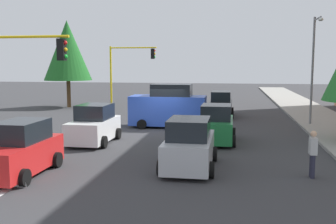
% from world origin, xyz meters
% --- Properties ---
extents(ground_plane, '(120.00, 120.00, 0.00)m').
position_xyz_m(ground_plane, '(0.00, 0.00, 0.00)').
color(ground_plane, '#353538').
extents(sidewalk_kerb, '(80.00, 4.00, 0.15)m').
position_xyz_m(sidewalk_kerb, '(-5.00, 10.50, 0.07)').
color(sidewalk_kerb, gray).
rests_on(sidewalk_kerb, ground).
extents(lane_arrow_near, '(2.40, 1.10, 1.10)m').
position_xyz_m(lane_arrow_near, '(11.51, -3.00, 0.01)').
color(lane_arrow_near, silver).
rests_on(lane_arrow_near, ground).
extents(traffic_signal_near_right, '(0.36, 4.59, 5.40)m').
position_xyz_m(traffic_signal_near_right, '(6.00, -5.65, 3.83)').
color(traffic_signal_near_right, yellow).
rests_on(traffic_signal_near_right, ground).
extents(traffic_signal_far_right, '(0.36, 4.59, 5.72)m').
position_xyz_m(traffic_signal_far_right, '(-14.00, -5.70, 4.05)').
color(traffic_signal_far_right, yellow).
rests_on(traffic_signal_far_right, ground).
extents(street_lamp_curbside, '(2.15, 0.28, 7.00)m').
position_xyz_m(street_lamp_curbside, '(-3.61, 9.20, 4.35)').
color(street_lamp_curbside, slate).
rests_on(street_lamp_curbside, ground).
extents(tree_opposite_side, '(4.38, 4.38, 8.02)m').
position_xyz_m(tree_opposite_side, '(-12.00, -11.00, 5.27)').
color(tree_opposite_side, brown).
rests_on(tree_opposite_side, ground).
extents(delivery_van_blue, '(2.22, 4.80, 2.77)m').
position_xyz_m(delivery_van_blue, '(-2.00, 0.12, 1.28)').
color(delivery_van_blue, blue).
rests_on(delivery_van_blue, ground).
extents(car_black, '(4.18, 1.93, 1.98)m').
position_xyz_m(car_black, '(-7.52, 3.29, 0.90)').
color(car_black, black).
rests_on(car_black, ground).
extents(car_silver, '(3.97, 2.04, 1.98)m').
position_xyz_m(car_silver, '(7.71, 2.54, 0.90)').
color(car_silver, '#B2B5BA').
rests_on(car_silver, ground).
extents(car_red, '(3.97, 1.92, 1.98)m').
position_xyz_m(car_red, '(9.60, -3.45, 0.90)').
color(car_red, red).
rests_on(car_red, ground).
extents(car_white, '(3.79, 2.05, 1.98)m').
position_xyz_m(car_white, '(3.53, -2.84, 0.90)').
color(car_white, white).
rests_on(car_white, ground).
extents(car_green, '(3.69, 2.00, 1.98)m').
position_xyz_m(car_green, '(2.43, 3.35, 0.90)').
color(car_green, '#1E7238').
rests_on(car_green, ground).
extents(pedestrian_crossing, '(0.40, 0.24, 1.70)m').
position_xyz_m(pedestrian_crossing, '(8.24, 7.00, 0.91)').
color(pedestrian_crossing, '#262638').
rests_on(pedestrian_crossing, ground).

